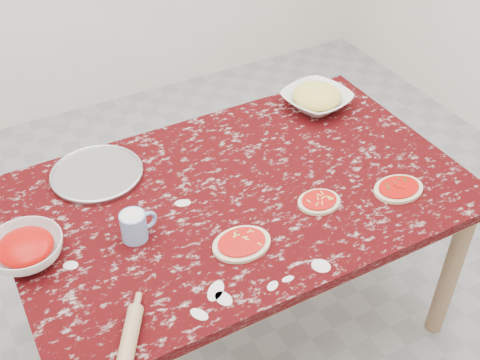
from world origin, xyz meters
name	(u,v)px	position (x,y,z in m)	size (l,w,h in m)	color
ground	(240,322)	(0.00, 0.00, 0.00)	(4.00, 4.00, 0.00)	gray
worktable	(240,208)	(0.00, 0.00, 0.67)	(1.60, 1.00, 0.75)	#320406
pizza_tray	(97,174)	(-0.42, 0.33, 0.76)	(0.33, 0.33, 0.01)	#B2B2B7
sauce_bowl	(26,250)	(-0.74, 0.03, 0.79)	(0.23, 0.23, 0.07)	white
cheese_bowl	(317,100)	(0.55, 0.33, 0.78)	(0.27, 0.27, 0.07)	white
flour_mug	(135,226)	(-0.41, -0.04, 0.80)	(0.13, 0.09, 0.10)	#7B9DD3
pizza_left	(242,244)	(-0.12, -0.24, 0.76)	(0.20, 0.15, 0.02)	beige
pizza_mid	(319,202)	(0.21, -0.19, 0.76)	(0.16, 0.14, 0.02)	beige
pizza_right	(398,189)	(0.50, -0.27, 0.76)	(0.19, 0.15, 0.02)	beige
rolling_pin	(129,341)	(-0.58, -0.43, 0.77)	(0.04, 0.04, 0.22)	tan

